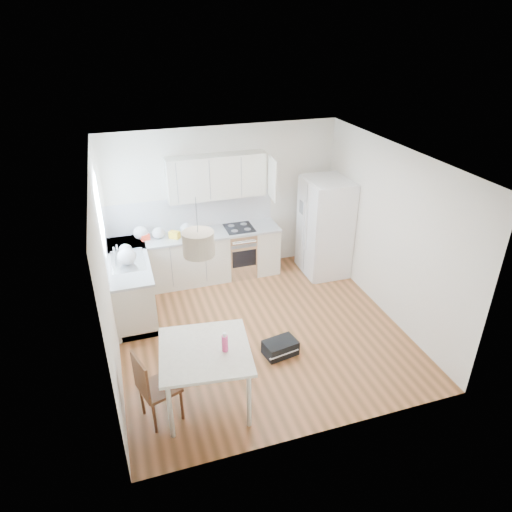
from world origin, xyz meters
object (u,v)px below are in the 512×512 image
at_px(dining_table, 205,356).
at_px(dining_chair, 160,386).
at_px(gym_bag, 280,348).
at_px(refrigerator, 326,227).

height_order(dining_table, dining_chair, dining_chair).
bearing_deg(dining_table, gym_bag, 33.91).
height_order(refrigerator, dining_chair, refrigerator).
relative_size(dining_chair, gym_bag, 2.09).
xyz_separation_m(dining_table, dining_chair, (-0.56, -0.05, -0.25)).
height_order(refrigerator, gym_bag, refrigerator).
relative_size(refrigerator, dining_chair, 1.84).
bearing_deg(gym_bag, refrigerator, 41.21).
distance_m(dining_chair, gym_bag, 1.91).
bearing_deg(dining_table, refrigerator, 50.36).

